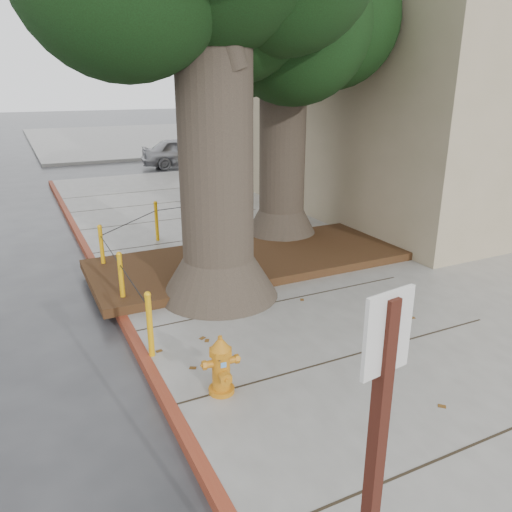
{
  "coord_description": "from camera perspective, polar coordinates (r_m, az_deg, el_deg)",
  "views": [
    {
      "loc": [
        -3.25,
        -4.78,
        3.66
      ],
      "look_at": [
        -0.02,
        1.83,
        1.1
      ],
      "focal_mm": 35.0,
      "sensor_mm": 36.0,
      "label": 1
    }
  ],
  "objects": [
    {
      "name": "tree_far",
      "position": [
        11.77,
        4.56,
        25.77
      ],
      "size": [
        4.5,
        3.8,
        7.17
      ],
      "color": "#4C3F33",
      "rests_on": "sidewalk_main"
    },
    {
      "name": "planter_bed",
      "position": [
        10.22,
        -0.51,
        -0.42
      ],
      "size": [
        6.4,
        2.6,
        0.16
      ],
      "primitive_type": "cube",
      "color": "black",
      "rests_on": "sidewalk_main"
    },
    {
      "name": "fire_hydrant",
      "position": [
        6.02,
        -4.02,
        -12.37
      ],
      "size": [
        0.4,
        0.36,
        0.75
      ],
      "rotation": [
        0.0,
        0.0,
        -0.09
      ],
      "color": "orange",
      "rests_on": "sidewalk_main"
    },
    {
      "name": "sidewalk_far",
      "position": [
        36.17,
        -11.47,
        13.15
      ],
      "size": [
        16.0,
        20.0,
        0.15
      ],
      "primitive_type": "cube",
      "color": "slate",
      "rests_on": "ground"
    },
    {
      "name": "car_silver",
      "position": [
        23.42,
        -8.11,
        11.68
      ],
      "size": [
        4.08,
        2.09,
        1.33
      ],
      "primitive_type": "imported",
      "rotation": [
        0.0,
        0.0,
        1.43
      ],
      "color": "#99999D",
      "rests_on": "ground"
    },
    {
      "name": "curb_red",
      "position": [
        8.21,
        -14.78,
        -7.39
      ],
      "size": [
        0.14,
        26.0,
        0.16
      ],
      "primitive_type": "cube",
      "color": "maroon",
      "rests_on": "ground"
    },
    {
      "name": "building_side_grey",
      "position": [
        44.68,
        9.01,
        22.0
      ],
      "size": [
        12.0,
        14.0,
        12.0
      ],
      "primitive_type": "cube",
      "color": "slate",
      "rests_on": "ground"
    },
    {
      "name": "building_side_white",
      "position": [
        36.31,
        6.31,
        20.43
      ],
      "size": [
        10.0,
        10.0,
        9.0
      ],
      "primitive_type": "cube",
      "color": "silver",
      "rests_on": "ground"
    },
    {
      "name": "building_corner",
      "position": [
        18.81,
        20.35,
        22.2
      ],
      "size": [
        12.0,
        13.0,
        10.0
      ],
      "primitive_type": "cube",
      "color": "tan",
      "rests_on": "ground"
    },
    {
      "name": "ground",
      "position": [
        6.84,
        7.06,
        -13.31
      ],
      "size": [
        140.0,
        140.0,
        0.0
      ],
      "primitive_type": "plane",
      "color": "#28282B",
      "rests_on": "ground"
    },
    {
      "name": "car_red",
      "position": [
        26.42,
        5.49,
        12.63
      ],
      "size": [
        4.23,
        1.94,
        1.35
      ],
      "primitive_type": "imported",
      "rotation": [
        0.0,
        0.0,
        1.44
      ],
      "color": "maroon",
      "rests_on": "ground"
    },
    {
      "name": "bollard_ring",
      "position": [
        9.92,
        -10.96,
        1.26
      ],
      "size": [
        3.79,
        5.39,
        0.95
      ],
      "color": "#E6A10C",
      "rests_on": "sidewalk_main"
    },
    {
      "name": "sidewalk_main",
      "position": [
        12.31,
        24.51,
        0.48
      ],
      "size": [
        16.0,
        26.0,
        0.15
      ],
      "primitive_type": "cube",
      "color": "slate",
      "rests_on": "ground"
    }
  ]
}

